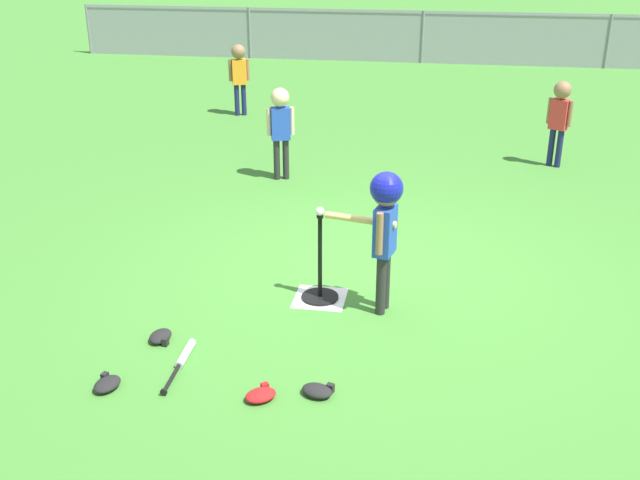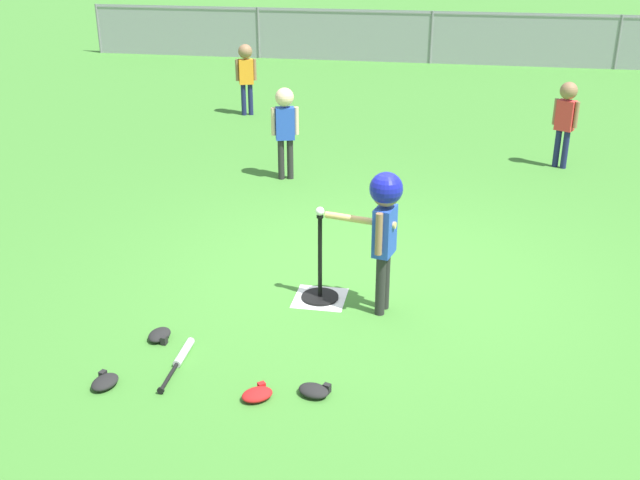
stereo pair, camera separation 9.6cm
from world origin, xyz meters
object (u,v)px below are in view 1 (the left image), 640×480
at_px(baseball_on_tee, 320,211).
at_px(fielder_near_right, 560,112).
at_px(batter_child, 385,214).
at_px(fielder_deep_left, 280,121).
at_px(batting_tee, 320,285).
at_px(glove_by_plate, 107,384).
at_px(fielder_near_left, 239,70).
at_px(spare_bat_silver, 183,359).
at_px(glove_near_bats, 261,395).
at_px(glove_outfield_drop, 161,336).
at_px(glove_tossed_aside, 318,391).

bearing_deg(baseball_on_tee, fielder_near_right, 60.02).
relative_size(batter_child, fielder_deep_left, 1.06).
height_order(batting_tee, glove_by_plate, batting_tee).
bearing_deg(fielder_near_right, fielder_deep_left, -162.09).
bearing_deg(fielder_near_left, fielder_near_right, -22.84).
bearing_deg(glove_by_plate, baseball_on_tee, 51.57).
bearing_deg(spare_bat_silver, fielder_deep_left, 92.34).
height_order(baseball_on_tee, fielder_near_right, fielder_near_right).
bearing_deg(glove_near_bats, glove_outfield_drop, 146.70).
distance_m(fielder_deep_left, spare_bat_silver, 4.34).
height_order(fielder_deep_left, glove_near_bats, fielder_deep_left).
height_order(batter_child, fielder_near_right, batter_child).
distance_m(glove_tossed_aside, glove_outfield_drop, 1.42).
bearing_deg(batter_child, spare_bat_silver, -142.86).
xyz_separation_m(baseball_on_tee, fielder_near_left, (-2.39, 6.25, -0.06)).
relative_size(fielder_deep_left, glove_outfield_drop, 4.95).
relative_size(batter_child, fielder_near_left, 1.05).
bearing_deg(glove_outfield_drop, fielder_near_left, 100.14).
xyz_separation_m(baseball_on_tee, glove_outfield_drop, (-1.11, -0.90, -0.77)).
height_order(fielder_near_right, glove_by_plate, fielder_near_right).
bearing_deg(glove_outfield_drop, fielder_near_right, 55.31).
distance_m(baseball_on_tee, glove_tossed_aside, 1.62).
height_order(fielder_near_right, glove_near_bats, fielder_near_right).
bearing_deg(fielder_deep_left, glove_tossed_aside, -74.78).
distance_m(batting_tee, glove_outfield_drop, 1.43).
height_order(spare_bat_silver, glove_tossed_aside, glove_tossed_aside).
relative_size(fielder_near_right, spare_bat_silver, 1.66).
distance_m(fielder_deep_left, fielder_near_left, 3.43).
xyz_separation_m(baseball_on_tee, glove_tossed_aside, (0.22, -1.41, -0.77)).
relative_size(fielder_near_left, spare_bat_silver, 1.71).
relative_size(batting_tee, fielder_near_left, 0.66).
xyz_separation_m(batter_child, fielder_deep_left, (-1.55, 3.23, -0.13)).
height_order(fielder_near_right, glove_outfield_drop, fielder_near_right).
bearing_deg(spare_bat_silver, fielder_near_left, 101.81).
height_order(baseball_on_tee, glove_outfield_drop, baseball_on_tee).
bearing_deg(batter_child, baseball_on_tee, 167.42).
xyz_separation_m(batter_child, fielder_near_right, (1.89, 4.34, -0.14)).
distance_m(batting_tee, glove_by_plate, 2.01).
distance_m(fielder_near_right, fielder_near_left, 5.23).
bearing_deg(glove_outfield_drop, fielder_deep_left, 88.61).
xyz_separation_m(fielder_near_right, spare_bat_silver, (-3.27, -5.39, -0.69)).
bearing_deg(fielder_near_left, fielder_deep_left, -66.37).
bearing_deg(fielder_near_right, fielder_near_left, 157.16).
xyz_separation_m(fielder_deep_left, fielder_near_left, (-1.38, 3.14, 0.01)).
bearing_deg(glove_outfield_drop, batter_child, 25.16).
xyz_separation_m(baseball_on_tee, spare_bat_silver, (-0.84, -1.16, -0.78)).
bearing_deg(fielder_near_left, spare_bat_silver, -78.19).
distance_m(fielder_near_left, glove_tossed_aside, 8.12).
relative_size(batter_child, glove_by_plate, 4.80).
distance_m(glove_near_bats, glove_outfield_drop, 1.14).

